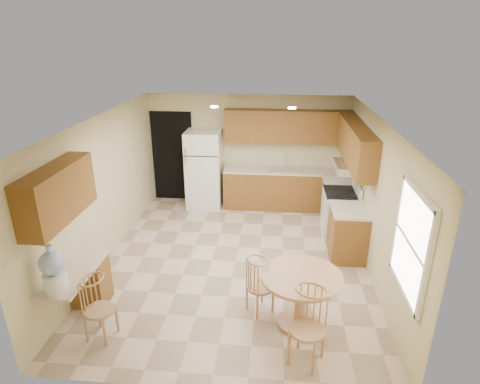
# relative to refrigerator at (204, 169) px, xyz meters

# --- Properties ---
(floor) EXTENTS (5.50, 5.50, 0.00)m
(floor) POSITION_rel_refrigerator_xyz_m (0.95, -2.40, -0.87)
(floor) COLOR beige
(floor) RESTS_ON ground
(ceiling) EXTENTS (4.50, 5.50, 0.02)m
(ceiling) POSITION_rel_refrigerator_xyz_m (0.95, -2.40, 1.63)
(ceiling) COLOR white
(ceiling) RESTS_ON wall_back
(wall_back) EXTENTS (4.50, 0.02, 2.50)m
(wall_back) POSITION_rel_refrigerator_xyz_m (0.95, 0.35, 0.38)
(wall_back) COLOR #C5BA85
(wall_back) RESTS_ON floor
(wall_front) EXTENTS (4.50, 0.02, 2.50)m
(wall_front) POSITION_rel_refrigerator_xyz_m (0.95, -5.15, 0.38)
(wall_front) COLOR #C5BA85
(wall_front) RESTS_ON floor
(wall_left) EXTENTS (0.02, 5.50, 2.50)m
(wall_left) POSITION_rel_refrigerator_xyz_m (-1.30, -2.40, 0.38)
(wall_left) COLOR #C5BA85
(wall_left) RESTS_ON floor
(wall_right) EXTENTS (0.02, 5.50, 2.50)m
(wall_right) POSITION_rel_refrigerator_xyz_m (3.20, -2.40, 0.38)
(wall_right) COLOR #C5BA85
(wall_right) RESTS_ON floor
(doorway) EXTENTS (0.90, 0.02, 2.10)m
(doorway) POSITION_rel_refrigerator_xyz_m (-0.80, 0.34, 0.18)
(doorway) COLOR black
(doorway) RESTS_ON floor
(base_cab_back) EXTENTS (2.75, 0.60, 0.87)m
(base_cab_back) POSITION_rel_refrigerator_xyz_m (1.83, 0.05, -0.44)
(base_cab_back) COLOR brown
(base_cab_back) RESTS_ON floor
(counter_back) EXTENTS (2.75, 0.63, 0.04)m
(counter_back) POSITION_rel_refrigerator_xyz_m (1.83, 0.05, 0.02)
(counter_back) COLOR beige
(counter_back) RESTS_ON base_cab_back
(base_cab_right_a) EXTENTS (0.60, 0.59, 0.87)m
(base_cab_right_a) POSITION_rel_refrigerator_xyz_m (2.90, -0.54, -0.44)
(base_cab_right_a) COLOR brown
(base_cab_right_a) RESTS_ON floor
(counter_right_a) EXTENTS (0.63, 0.59, 0.04)m
(counter_right_a) POSITION_rel_refrigerator_xyz_m (2.90, -0.54, 0.02)
(counter_right_a) COLOR beige
(counter_right_a) RESTS_ON base_cab_right_a
(base_cab_right_b) EXTENTS (0.60, 0.80, 0.87)m
(base_cab_right_b) POSITION_rel_refrigerator_xyz_m (2.90, -2.00, -0.44)
(base_cab_right_b) COLOR brown
(base_cab_right_b) RESTS_ON floor
(counter_right_b) EXTENTS (0.63, 0.80, 0.04)m
(counter_right_b) POSITION_rel_refrigerator_xyz_m (2.90, -2.00, 0.02)
(counter_right_b) COLOR beige
(counter_right_b) RESTS_ON base_cab_right_b
(upper_cab_back) EXTENTS (2.75, 0.33, 0.70)m
(upper_cab_back) POSITION_rel_refrigerator_xyz_m (1.83, 0.19, 0.98)
(upper_cab_back) COLOR brown
(upper_cab_back) RESTS_ON wall_back
(upper_cab_right) EXTENTS (0.33, 2.42, 0.70)m
(upper_cab_right) POSITION_rel_refrigerator_xyz_m (3.04, -1.19, 0.98)
(upper_cab_right) COLOR brown
(upper_cab_right) RESTS_ON wall_right
(upper_cab_left) EXTENTS (0.33, 1.40, 0.70)m
(upper_cab_left) POSITION_rel_refrigerator_xyz_m (-1.13, -4.00, 0.98)
(upper_cab_left) COLOR brown
(upper_cab_left) RESTS_ON wall_left
(sink) EXTENTS (0.78, 0.44, 0.01)m
(sink) POSITION_rel_refrigerator_xyz_m (1.80, 0.05, 0.04)
(sink) COLOR silver
(sink) RESTS_ON counter_back
(range_hood) EXTENTS (0.50, 0.76, 0.14)m
(range_hood) POSITION_rel_refrigerator_xyz_m (2.95, -1.22, 0.55)
(range_hood) COLOR silver
(range_hood) RESTS_ON upper_cab_right
(desk_pedestal) EXTENTS (0.48, 0.42, 0.72)m
(desk_pedestal) POSITION_rel_refrigerator_xyz_m (-1.05, -3.72, -0.51)
(desk_pedestal) COLOR brown
(desk_pedestal) RESTS_ON floor
(desk_top) EXTENTS (0.50, 1.20, 0.04)m
(desk_top) POSITION_rel_refrigerator_xyz_m (-1.05, -4.10, -0.12)
(desk_top) COLOR beige
(desk_top) RESTS_ON desk_pedestal
(window) EXTENTS (0.06, 1.12, 1.30)m
(window) POSITION_rel_refrigerator_xyz_m (3.18, -4.25, 0.63)
(window) COLOR white
(window) RESTS_ON wall_right
(can_light_a) EXTENTS (0.14, 0.14, 0.02)m
(can_light_a) POSITION_rel_refrigerator_xyz_m (0.45, -1.20, 1.61)
(can_light_a) COLOR white
(can_light_a) RESTS_ON ceiling
(can_light_b) EXTENTS (0.14, 0.14, 0.02)m
(can_light_b) POSITION_rel_refrigerator_xyz_m (1.85, -1.20, 1.61)
(can_light_b) COLOR white
(can_light_b) RESTS_ON ceiling
(refrigerator) EXTENTS (0.77, 0.75, 1.75)m
(refrigerator) POSITION_rel_refrigerator_xyz_m (0.00, 0.00, 0.00)
(refrigerator) COLOR white
(refrigerator) RESTS_ON floor
(stove) EXTENTS (0.65, 0.76, 1.09)m
(stove) POSITION_rel_refrigerator_xyz_m (2.88, -1.22, -0.41)
(stove) COLOR white
(stove) RESTS_ON floor
(dining_table) EXTENTS (1.08, 1.08, 0.80)m
(dining_table) POSITION_rel_refrigerator_xyz_m (1.98, -3.95, -0.35)
(dining_table) COLOR tan
(dining_table) RESTS_ON floor
(chair_table_a) EXTENTS (0.37, 0.47, 0.85)m
(chair_table_a) POSITION_rel_refrigerator_xyz_m (1.43, -3.78, -0.36)
(chair_table_a) COLOR tan
(chair_table_a) RESTS_ON floor
(chair_table_b) EXTENTS (0.44, 0.49, 0.99)m
(chair_table_b) POSITION_rel_refrigerator_xyz_m (2.03, -4.69, -0.27)
(chair_table_b) COLOR tan
(chair_table_b) RESTS_ON floor
(chair_desk) EXTENTS (0.39, 0.50, 0.87)m
(chair_desk) POSITION_rel_refrigerator_xyz_m (-0.60, -4.50, -0.34)
(chair_desk) COLOR tan
(chair_desk) RESTS_ON floor
(water_crock) EXTENTS (0.30, 0.30, 0.63)m
(water_crock) POSITION_rel_refrigerator_xyz_m (-1.05, -4.52, 0.18)
(water_crock) COLOR white
(water_crock) RESTS_ON desk_top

